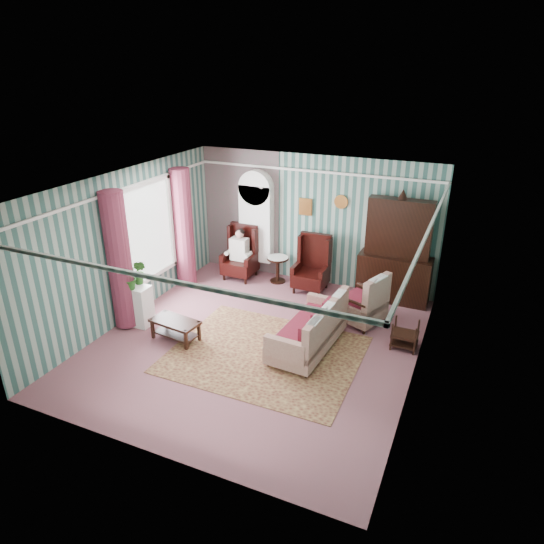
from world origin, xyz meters
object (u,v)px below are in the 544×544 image
at_px(bookcase, 256,229).
at_px(seated_woman, 240,254).
at_px(nest_table, 405,334).
at_px(plant_stand, 137,305).
at_px(wingback_left, 240,253).
at_px(coffee_table, 176,330).
at_px(sofa, 308,322).
at_px(floral_armchair, 361,301).
at_px(wingback_right, 311,265).
at_px(dresser_hutch, 397,248).
at_px(round_side_table, 278,270).

relative_size(bookcase, seated_woman, 1.90).
relative_size(nest_table, plant_stand, 0.68).
xyz_separation_m(wingback_left, coffee_table, (0.20, -2.95, -0.43)).
bearing_deg(plant_stand, seated_woman, 73.78).
height_order(bookcase, seated_woman, bookcase).
distance_m(sofa, floral_armchair, 1.44).
xyz_separation_m(wingback_right, nest_table, (2.32, -1.55, -0.35)).
relative_size(plant_stand, coffee_table, 0.89).
bearing_deg(nest_table, wingback_right, 146.25).
bearing_deg(floral_armchair, dresser_hutch, 2.91).
bearing_deg(round_side_table, seated_woman, -170.54).
xyz_separation_m(round_side_table, nest_table, (3.17, -1.70, -0.03)).
distance_m(bookcase, wingback_left, 0.68).
bearing_deg(plant_stand, coffee_table, -11.22).
bearing_deg(wingback_right, bookcase, 165.43).
relative_size(plant_stand, floral_armchair, 0.86).
xyz_separation_m(dresser_hutch, coffee_table, (-3.30, -3.22, -0.98)).
distance_m(dresser_hutch, wingback_left, 3.55).
bearing_deg(dresser_hutch, sofa, -111.64).
relative_size(floral_armchair, coffee_table, 1.03).
distance_m(nest_table, coffee_table, 4.12).
height_order(bookcase, sofa, bookcase).
xyz_separation_m(sofa, floral_armchair, (0.62, 1.30, -0.06)).
relative_size(bookcase, plant_stand, 2.80).
relative_size(seated_woman, sofa, 0.63).
relative_size(dresser_hutch, wingback_left, 1.89).
bearing_deg(wingback_left, plant_stand, -106.22).
bearing_deg(sofa, nest_table, -62.01).
relative_size(dresser_hutch, coffee_table, 2.62).
relative_size(bookcase, dresser_hutch, 0.95).
bearing_deg(bookcase, plant_stand, -108.49).
xyz_separation_m(nest_table, coffee_table, (-3.87, -1.40, -0.07)).
xyz_separation_m(bookcase, nest_table, (3.82, -1.94, -0.85)).
distance_m(round_side_table, sofa, 2.89).
xyz_separation_m(floral_armchair, coffee_table, (-2.92, -2.00, -0.27)).
distance_m(dresser_hutch, wingback_right, 1.86).
distance_m(plant_stand, sofa, 3.34).
xyz_separation_m(bookcase, seated_woman, (-0.25, -0.39, -0.53)).
relative_size(sofa, floral_armchair, 2.01).
distance_m(seated_woman, sofa, 3.36).
bearing_deg(dresser_hutch, round_side_table, -177.36).
relative_size(wingback_right, seated_woman, 1.06).
height_order(nest_table, sofa, sofa).
bearing_deg(wingback_right, plant_stand, -132.84).
height_order(wingback_left, round_side_table, wingback_left).
bearing_deg(wingback_left, seated_woman, 0.00).
bearing_deg(round_side_table, wingback_left, -170.54).
bearing_deg(wingback_left, nest_table, -20.85).
bearing_deg(plant_stand, bookcase, 71.51).
distance_m(bookcase, sofa, 3.52).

